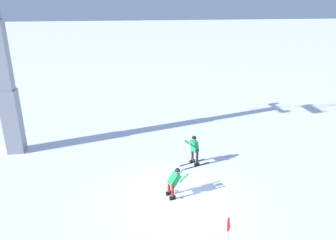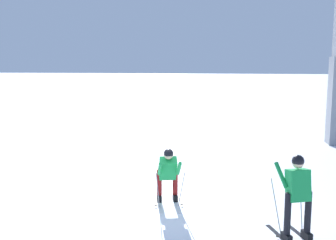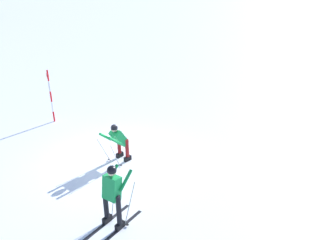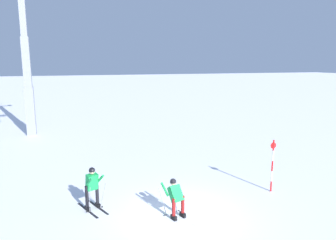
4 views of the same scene
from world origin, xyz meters
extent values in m
plane|color=white|center=(0.00, 0.00, 0.00)|extent=(260.00, 260.00, 0.00)
cube|color=white|center=(-0.33, 0.37, 0.01)|extent=(1.70, 0.54, 0.01)
cube|color=black|center=(-0.33, 0.37, 0.09)|extent=(0.30, 0.18, 0.16)
cylinder|color=maroon|center=(-0.33, 0.37, 0.50)|extent=(0.13, 0.13, 0.66)
cube|color=white|center=(-0.22, -0.02, 0.01)|extent=(1.70, 0.54, 0.01)
cube|color=black|center=(-0.22, -0.02, 0.09)|extent=(0.30, 0.18, 0.16)
cylinder|color=maroon|center=(-0.22, -0.02, 0.50)|extent=(0.13, 0.13, 0.66)
cube|color=green|center=(-0.11, 0.22, 0.91)|extent=(0.64, 0.55, 0.65)
sphere|color=beige|center=(0.05, 0.26, 1.29)|extent=(0.22, 0.22, 0.22)
sphere|color=black|center=(0.05, 0.26, 1.32)|extent=(0.24, 0.24, 0.24)
cylinder|color=green|center=(0.19, 0.54, 1.00)|extent=(0.50, 0.21, 0.43)
cylinder|color=gray|center=(0.22, 0.60, 0.42)|extent=(0.44, 0.26, 1.12)
cylinder|color=black|center=(0.04, 0.59, 0.05)|extent=(0.07, 0.07, 0.01)
cylinder|color=green|center=(0.32, 0.10, 1.00)|extent=(0.50, 0.21, 0.43)
cylinder|color=gray|center=(0.36, 0.06, 0.42)|extent=(0.49, 0.03, 1.12)
cylinder|color=black|center=(0.21, -0.03, 0.05)|extent=(0.07, 0.07, 0.01)
cube|color=gray|center=(16.23, 6.33, 1.89)|extent=(0.67, 0.67, 3.77)
cube|color=gray|center=(16.23, 6.33, 5.66)|extent=(0.56, 0.56, 3.77)
cube|color=gray|center=(16.23, 6.33, 9.44)|extent=(0.45, 0.45, 3.77)
cylinder|color=red|center=(0.72, -4.63, 0.24)|extent=(0.07, 0.07, 0.47)
cylinder|color=white|center=(0.72, -4.63, 0.71)|extent=(0.07, 0.07, 0.47)
cylinder|color=red|center=(0.72, -4.63, 1.18)|extent=(0.07, 0.07, 0.47)
cylinder|color=white|center=(0.72, -4.63, 1.65)|extent=(0.07, 0.07, 0.47)
cylinder|color=red|center=(0.72, -4.63, 2.12)|extent=(0.07, 0.07, 0.47)
cylinder|color=red|center=(0.73, -4.63, 2.11)|extent=(0.02, 0.28, 0.28)
cube|color=black|center=(1.61, 2.89, 0.01)|extent=(1.56, 0.69, 0.01)
cube|color=black|center=(1.61, 2.89, 0.09)|extent=(0.30, 0.20, 0.16)
cylinder|color=black|center=(1.61, 2.89, 0.59)|extent=(0.13, 0.13, 0.83)
cube|color=black|center=(1.45, 3.29, 0.01)|extent=(1.56, 0.69, 0.01)
cube|color=black|center=(1.45, 3.29, 0.09)|extent=(0.30, 0.20, 0.16)
cylinder|color=black|center=(1.45, 3.29, 0.59)|extent=(0.13, 0.13, 0.83)
cube|color=green|center=(1.49, 3.07, 1.14)|extent=(0.47, 0.52, 0.65)
sphere|color=beige|center=(1.45, 3.06, 1.57)|extent=(0.22, 0.22, 0.22)
sphere|color=black|center=(1.45, 3.06, 1.61)|extent=(0.24, 0.24, 0.24)
cylinder|color=green|center=(1.33, 2.76, 1.28)|extent=(0.50, 0.26, 0.44)
cylinder|color=gray|center=(1.31, 2.71, 0.56)|extent=(0.33, 0.25, 1.18)
cylinder|color=black|center=(1.49, 2.73, 0.05)|extent=(0.07, 0.07, 0.01)
cylinder|color=green|center=(1.17, 3.19, 1.28)|extent=(0.50, 0.26, 0.44)
cylinder|color=gray|center=(1.11, 3.22, 0.56)|extent=(0.40, 0.07, 1.18)
cylinder|color=black|center=(1.25, 3.33, 0.05)|extent=(0.07, 0.07, 0.01)
camera|label=1|loc=(-2.33, -12.34, 8.57)|focal=34.58mm
camera|label=2|loc=(9.16, 1.80, 3.49)|focal=41.68mm
camera|label=3|loc=(4.17, 9.38, 5.79)|focal=34.82mm
camera|label=4|loc=(-10.39, 4.03, 5.70)|focal=33.80mm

